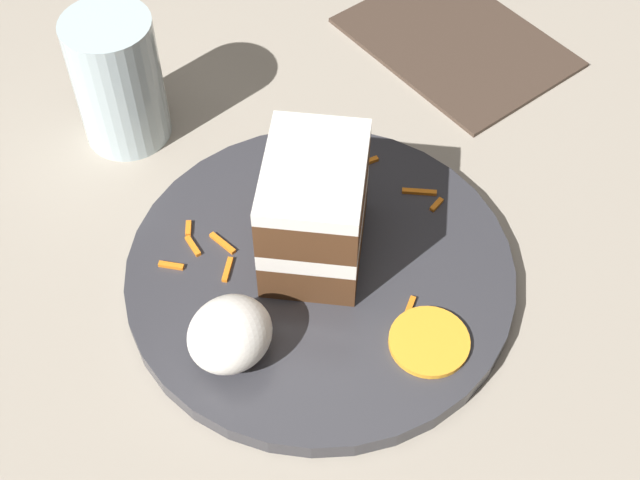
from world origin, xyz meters
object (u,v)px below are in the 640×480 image
(orange_garnish, at_px, (429,342))
(menu_card, at_px, (456,42))
(drinking_glass, at_px, (120,88))
(cream_dollop, at_px, (230,334))
(plate, at_px, (320,273))
(cake_slice, at_px, (314,209))

(orange_garnish, xyz_separation_m, menu_card, (-0.26, -0.21, -0.02))
(drinking_glass, height_order, menu_card, drinking_glass)
(menu_card, bearing_deg, cream_dollop, -156.94)
(plate, bearing_deg, menu_card, -157.87)
(cream_dollop, xyz_separation_m, menu_card, (-0.37, -0.12, -0.04))
(cream_dollop, height_order, drinking_glass, drinking_glass)
(cake_slice, distance_m, orange_garnish, 0.12)
(plate, relative_size, orange_garnish, 5.10)
(plate, relative_size, cream_dollop, 4.85)
(plate, height_order, cream_dollop, cream_dollop)
(plate, distance_m, cake_slice, 0.06)
(cake_slice, height_order, menu_card, cake_slice)
(drinking_glass, bearing_deg, orange_garnish, 94.55)
(plate, xyz_separation_m, menu_card, (-0.28, -0.11, -0.01))
(plate, distance_m, cream_dollop, 0.10)
(orange_garnish, bearing_deg, cream_dollop, -39.47)
(cake_slice, relative_size, menu_card, 0.60)
(cream_dollop, bearing_deg, orange_garnish, 140.53)
(plate, bearing_deg, cream_dollop, 7.87)
(cream_dollop, bearing_deg, plate, -172.13)
(cream_dollop, distance_m, orange_garnish, 0.14)
(drinking_glass, bearing_deg, plate, 93.74)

